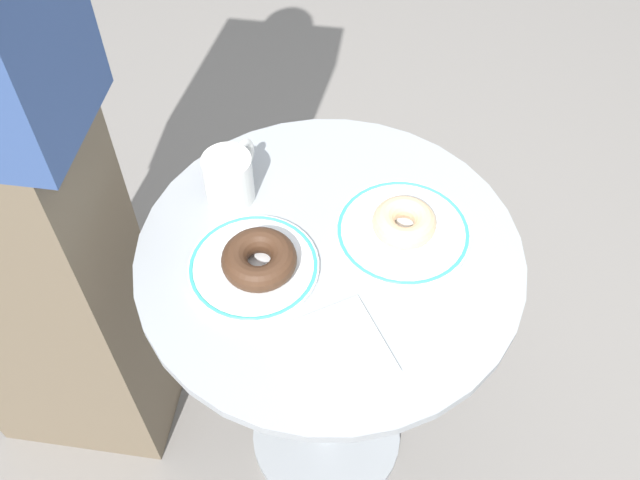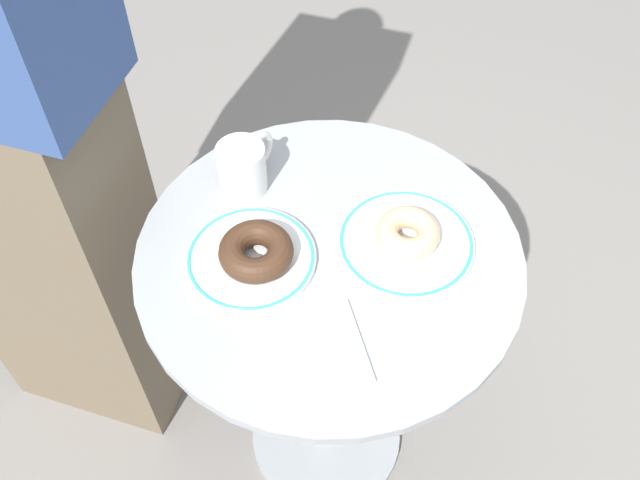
% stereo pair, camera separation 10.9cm
% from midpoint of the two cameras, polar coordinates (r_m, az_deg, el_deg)
% --- Properties ---
extents(ground_plane, '(7.00, 7.00, 0.02)m').
position_cam_midpoint_polar(ground_plane, '(1.75, -1.33, -15.79)').
color(ground_plane, gray).
extents(cafe_table, '(0.61, 0.61, 0.73)m').
position_cam_midpoint_polar(cafe_table, '(1.31, -1.72, -7.68)').
color(cafe_table, '#999EA3').
rests_on(cafe_table, ground).
extents(plate_left, '(0.20, 0.20, 0.01)m').
position_cam_midpoint_polar(plate_left, '(1.09, -8.18, -2.46)').
color(plate_left, white).
rests_on(plate_left, cafe_table).
extents(plate_right, '(0.21, 0.21, 0.01)m').
position_cam_midpoint_polar(plate_right, '(1.12, 3.88, 0.64)').
color(plate_right, white).
rests_on(plate_right, cafe_table).
extents(donut_chocolate, '(0.12, 0.12, 0.04)m').
position_cam_midpoint_polar(donut_chocolate, '(1.06, -7.83, -1.74)').
color(donut_chocolate, '#422819').
rests_on(donut_chocolate, plate_left).
extents(donut_glazed, '(0.14, 0.14, 0.04)m').
position_cam_midpoint_polar(donut_glazed, '(1.11, 3.95, 1.40)').
color(donut_glazed, '#E0B789').
rests_on(donut_glazed, plate_right).
extents(paper_napkin, '(0.16, 0.16, 0.01)m').
position_cam_midpoint_polar(paper_napkin, '(1.00, -1.95, -9.12)').
color(paper_napkin, white).
rests_on(paper_napkin, cafe_table).
extents(coffee_mug, '(0.10, 0.10, 0.09)m').
position_cam_midpoint_polar(coffee_mug, '(1.16, -9.92, 4.88)').
color(coffee_mug, white).
rests_on(coffee_mug, cafe_table).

